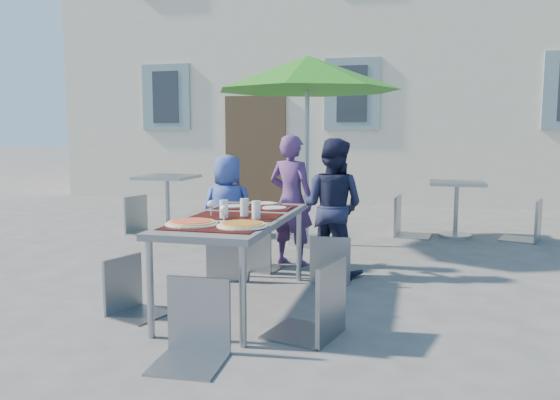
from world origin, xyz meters
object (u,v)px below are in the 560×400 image
(pizza_near_right, at_px, (242,225))
(bg_chair_l_1, at_px, (406,192))
(chair_4, at_px, (317,251))
(cafe_table_1, at_px, (456,198))
(bg_chair_r_1, at_px, (531,194))
(child_1, at_px, (291,200))
(chair_3, at_px, (130,252))
(pizza_near_left, at_px, (191,223))
(bg_chair_l_0, at_px, (141,192))
(chair_1, at_px, (258,225))
(child_2, at_px, (332,207))
(child_0, at_px, (228,211))
(chair_2, at_px, (332,230))
(patio_umbrella, at_px, (307,75))
(chair_5, at_px, (193,272))
(bg_chair_r_0, at_px, (238,193))
(chair_0, at_px, (227,227))
(dining_table, at_px, (236,223))
(cafe_table_0, at_px, (167,191))

(pizza_near_right, bearing_deg, bg_chair_l_1, 75.13)
(chair_4, distance_m, cafe_table_1, 4.34)
(cafe_table_1, height_order, bg_chair_r_1, bg_chair_r_1)
(child_1, distance_m, chair_3, 2.12)
(bg_chair_r_1, bearing_deg, pizza_near_left, -127.08)
(bg_chair_l_0, bearing_deg, chair_1, -36.51)
(bg_chair_r_1, bearing_deg, child_2, -134.03)
(chair_1, bearing_deg, child_0, 160.52)
(chair_2, relative_size, bg_chair_l_0, 0.86)
(patio_umbrella, xyz_separation_m, bg_chair_r_1, (2.83, 0.98, -1.53))
(pizza_near_left, relative_size, chair_1, 0.46)
(pizza_near_right, bearing_deg, chair_5, -100.53)
(bg_chair_l_0, xyz_separation_m, bg_chair_r_0, (1.42, 0.14, 0.01))
(pizza_near_left, bearing_deg, chair_0, 97.89)
(child_2, bearing_deg, dining_table, 78.62)
(child_0, bearing_deg, chair_4, 120.84)
(chair_3, relative_size, cafe_table_0, 1.05)
(chair_4, relative_size, bg_chair_r_0, 1.02)
(dining_table, height_order, cafe_table_1, cafe_table_1)
(pizza_near_right, relative_size, chair_2, 0.43)
(child_0, bearing_deg, chair_0, 104.19)
(pizza_near_left, height_order, child_1, child_1)
(dining_table, xyz_separation_m, child_0, (-0.53, 1.26, -0.09))
(chair_2, bearing_deg, chair_3, -136.39)
(chair_1, height_order, patio_umbrella, patio_umbrella)
(chair_3, xyz_separation_m, chair_5, (0.84, -0.69, 0.07))
(pizza_near_left, xyz_separation_m, patio_umbrella, (0.24, 3.09, 1.38))
(child_0, bearing_deg, bg_chair_r_0, -79.59)
(dining_table, relative_size, chair_2, 2.11)
(cafe_table_1, bearing_deg, chair_0, -128.90)
(child_0, relative_size, bg_chair_r_0, 1.18)
(dining_table, bearing_deg, bg_chair_r_1, 51.03)
(pizza_near_right, height_order, chair_2, chair_2)
(chair_0, height_order, bg_chair_l_0, bg_chair_l_0)
(child_2, height_order, chair_5, child_2)
(pizza_near_left, bearing_deg, child_0, 101.31)
(dining_table, height_order, child_2, child_2)
(child_0, xyz_separation_m, cafe_table_0, (-1.56, 1.74, -0.01))
(cafe_table_0, distance_m, cafe_table_1, 4.09)
(child_0, bearing_deg, bg_chair_l_0, -44.40)
(pizza_near_left, distance_m, chair_1, 1.64)
(dining_table, relative_size, child_0, 1.53)
(chair_0, xyz_separation_m, cafe_table_1, (2.31, 2.86, 0.02))
(pizza_near_left, xyz_separation_m, child_1, (0.30, 1.99, -0.06))
(chair_3, distance_m, chair_4, 1.54)
(cafe_table_0, relative_size, cafe_table_1, 1.06)
(chair_1, xyz_separation_m, patio_umbrella, (0.21, 1.47, 1.67))
(dining_table, xyz_separation_m, bg_chair_l_1, (1.28, 3.53, -0.07))
(chair_1, xyz_separation_m, chair_5, (0.25, -2.24, 0.08))
(bg_chair_r_1, bearing_deg, bg_chair_l_0, -171.71)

